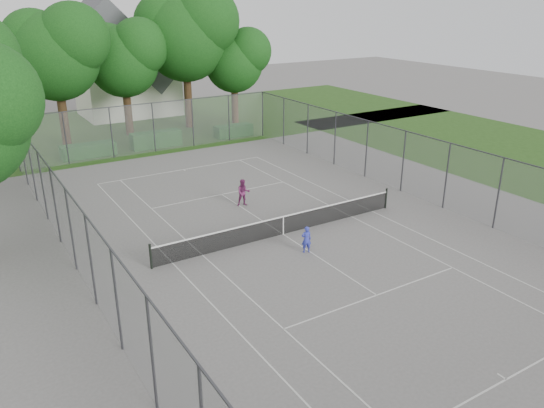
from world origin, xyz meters
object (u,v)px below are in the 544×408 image
girl_player (306,239)px  woman_player (243,193)px  house (126,69)px  tennis_net (283,224)px

girl_player → woman_player: woman_player is taller
house → girl_player: house is taller
girl_player → woman_player: size_ratio=0.83×
house → tennis_net: bearing=-94.8°
tennis_net → house: bearing=85.2°
house → girl_player: size_ratio=8.72×
tennis_net → woman_player: 4.27m
tennis_net → girl_player: girl_player is taller
woman_player → house: bearing=103.7°
tennis_net → house: size_ratio=1.22×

